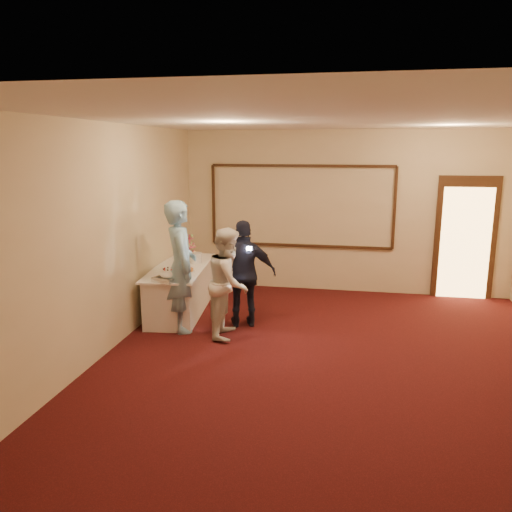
{
  "coord_description": "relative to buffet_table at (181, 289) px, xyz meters",
  "views": [
    {
      "loc": [
        0.12,
        -5.86,
        2.67
      ],
      "look_at": [
        -1.2,
        1.02,
        1.15
      ],
      "focal_mm": 35.0,
      "sensor_mm": 36.0,
      "label": 1
    }
  ],
  "objects": [
    {
      "name": "woman",
      "position": [
        1.04,
        -0.89,
        0.4
      ],
      "size": [
        0.63,
        0.79,
        1.58
      ],
      "primitive_type": "imported",
      "rotation": [
        0.0,
        0.0,
        1.61
      ],
      "color": "beige",
      "rests_on": "floor"
    },
    {
      "name": "plate_stack_a",
      "position": [
        0.01,
        -0.01,
        0.47
      ],
      "size": [
        0.21,
        0.21,
        0.17
      ],
      "color": "white",
      "rests_on": "buffet_table"
    },
    {
      "name": "cupcake_stand",
      "position": [
        -0.12,
        0.87,
        0.53
      ],
      "size": [
        0.28,
        0.28,
        0.42
      ],
      "color": "#C84875",
      "rests_on": "buffet_table"
    },
    {
      "name": "room_walls",
      "position": [
        2.59,
        -1.71,
        1.64
      ],
      "size": [
        6.04,
        7.04,
        3.02
      ],
      "color": "beige",
      "rests_on": "floor"
    },
    {
      "name": "wall_molding",
      "position": [
        1.79,
        1.76,
        1.21
      ],
      "size": [
        3.45,
        0.04,
        1.55
      ],
      "color": "black",
      "rests_on": "room_walls"
    },
    {
      "name": "buffet_table",
      "position": [
        0.0,
        0.0,
        0.0
      ],
      "size": [
        1.03,
        2.18,
        0.77
      ],
      "color": "white",
      "rests_on": "floor"
    },
    {
      "name": "man",
      "position": [
        0.29,
        -0.79,
        0.58
      ],
      "size": [
        0.73,
        0.84,
        1.94
      ],
      "primitive_type": "imported",
      "rotation": [
        0.0,
        0.0,
        2.02
      ],
      "color": "#7DABC9",
      "rests_on": "floor"
    },
    {
      "name": "guest",
      "position": [
        1.18,
        -0.46,
        0.43
      ],
      "size": [
        1.03,
        0.66,
        1.63
      ],
      "primitive_type": "imported",
      "rotation": [
        0.0,
        0.0,
        3.43
      ],
      "color": "black",
      "rests_on": "floor"
    },
    {
      "name": "floor",
      "position": [
        2.59,
        -1.71,
        -0.39
      ],
      "size": [
        7.0,
        7.0,
        0.0
      ],
      "primitive_type": "plane",
      "color": "black",
      "rests_on": "ground"
    },
    {
      "name": "camera_flash",
      "position": [
        1.28,
        -0.6,
        0.85
      ],
      "size": [
        0.08,
        0.06,
        0.05
      ],
      "primitive_type": "cube",
      "rotation": [
        0.0,
        0.0,
        -0.38
      ],
      "color": "white",
      "rests_on": "guest"
    },
    {
      "name": "pavlova_tray",
      "position": [
        0.12,
        -0.85,
        0.45
      ],
      "size": [
        0.43,
        0.52,
        0.17
      ],
      "color": "#AFB0B6",
      "rests_on": "buffet_table"
    },
    {
      "name": "doorway",
      "position": [
        4.74,
        1.74,
        0.69
      ],
      "size": [
        1.05,
        0.07,
        2.2
      ],
      "color": "black",
      "rests_on": "floor"
    },
    {
      "name": "tart",
      "position": [
        0.22,
        -0.32,
        0.41
      ],
      "size": [
        0.25,
        0.25,
        0.05
      ],
      "color": "white",
      "rests_on": "buffet_table"
    },
    {
      "name": "plate_stack_b",
      "position": [
        0.17,
        0.3,
        0.47
      ],
      "size": [
        0.21,
        0.21,
        0.17
      ],
      "color": "white",
      "rests_on": "buffet_table"
    }
  ]
}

